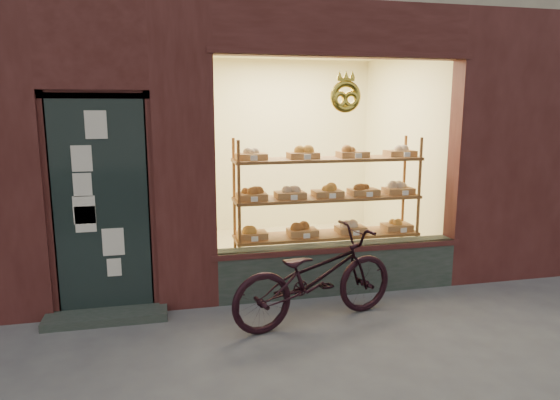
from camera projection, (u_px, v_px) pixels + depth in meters
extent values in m
cube|color=#212E26|center=(338.00, 268.00, 5.56)|extent=(2.70, 0.25, 0.55)
cube|color=black|center=(102.00, 206.00, 4.81)|extent=(0.90, 0.04, 2.15)
cube|color=#212E26|center=(107.00, 316.00, 4.85)|extent=(1.15, 0.35, 0.08)
torus|color=yellow|center=(346.00, 97.00, 5.12)|extent=(0.33, 0.07, 0.33)
cube|color=brown|center=(326.00, 275.00, 6.01)|extent=(2.20, 0.45, 0.04)
cube|color=brown|center=(327.00, 235.00, 5.92)|extent=(2.20, 0.45, 0.03)
cube|color=brown|center=(327.00, 198.00, 5.84)|extent=(2.20, 0.45, 0.04)
cube|color=brown|center=(328.00, 159.00, 5.75)|extent=(2.20, 0.45, 0.04)
cylinder|color=brown|center=(239.00, 218.00, 5.44)|extent=(0.04, 0.04, 1.70)
cylinder|color=brown|center=(418.00, 209.00, 5.91)|extent=(0.04, 0.04, 1.70)
cylinder|color=brown|center=(234.00, 211.00, 5.81)|extent=(0.04, 0.04, 1.70)
cylinder|color=brown|center=(403.00, 203.00, 6.29)|extent=(0.04, 0.04, 1.70)
cube|color=olive|center=(252.00, 235.00, 5.71)|extent=(0.34, 0.24, 0.07)
sphere|color=#A4622B|center=(252.00, 228.00, 5.69)|extent=(0.11, 0.11, 0.11)
cube|color=white|center=(255.00, 239.00, 5.53)|extent=(0.07, 0.01, 0.05)
cube|color=olive|center=(302.00, 232.00, 5.84)|extent=(0.34, 0.24, 0.07)
sphere|color=brown|center=(302.00, 225.00, 5.83)|extent=(0.11, 0.11, 0.11)
cube|color=white|center=(307.00, 236.00, 5.67)|extent=(0.08, 0.01, 0.05)
cube|color=olive|center=(351.00, 229.00, 5.98)|extent=(0.34, 0.24, 0.07)
sphere|color=#D4AE89|center=(351.00, 222.00, 5.96)|extent=(0.11, 0.11, 0.11)
cube|color=white|center=(356.00, 233.00, 5.80)|extent=(0.07, 0.01, 0.05)
cube|color=olive|center=(397.00, 227.00, 6.11)|extent=(0.34, 0.24, 0.07)
sphere|color=#A4622B|center=(397.00, 220.00, 6.09)|extent=(0.11, 0.11, 0.11)
cube|color=white|center=(404.00, 230.00, 5.93)|extent=(0.08, 0.01, 0.05)
cube|color=olive|center=(251.00, 196.00, 5.63)|extent=(0.34, 0.24, 0.07)
sphere|color=brown|center=(251.00, 189.00, 5.61)|extent=(0.11, 0.11, 0.11)
cube|color=white|center=(254.00, 199.00, 5.45)|extent=(0.07, 0.01, 0.06)
cube|color=olive|center=(290.00, 195.00, 5.73)|extent=(0.34, 0.24, 0.07)
sphere|color=#D4AE89|center=(290.00, 187.00, 5.71)|extent=(0.11, 0.11, 0.11)
cube|color=white|center=(294.00, 198.00, 5.55)|extent=(0.07, 0.01, 0.06)
cube|color=olive|center=(327.00, 193.00, 5.83)|extent=(0.34, 0.24, 0.07)
sphere|color=#A4622B|center=(328.00, 186.00, 5.81)|extent=(0.11, 0.11, 0.11)
cube|color=white|center=(333.00, 196.00, 5.65)|extent=(0.07, 0.01, 0.06)
cube|color=olive|center=(363.00, 192.00, 5.93)|extent=(0.34, 0.24, 0.07)
sphere|color=brown|center=(364.00, 185.00, 5.91)|extent=(0.11, 0.11, 0.11)
cube|color=white|center=(370.00, 194.00, 5.75)|extent=(0.07, 0.01, 0.06)
cube|color=olive|center=(398.00, 190.00, 6.03)|extent=(0.34, 0.24, 0.07)
sphere|color=#D4AE89|center=(399.00, 184.00, 6.01)|extent=(0.11, 0.11, 0.11)
cube|color=white|center=(405.00, 193.00, 5.85)|extent=(0.08, 0.01, 0.06)
cube|color=olive|center=(251.00, 157.00, 5.55)|extent=(0.34, 0.24, 0.07)
sphere|color=#D4AE89|center=(251.00, 149.00, 5.53)|extent=(0.11, 0.11, 0.11)
cube|color=white|center=(254.00, 158.00, 5.37)|extent=(0.07, 0.01, 0.06)
cube|color=olive|center=(303.00, 155.00, 5.68)|extent=(0.34, 0.24, 0.07)
sphere|color=#A4622B|center=(303.00, 148.00, 5.66)|extent=(0.11, 0.11, 0.11)
cube|color=white|center=(308.00, 157.00, 5.50)|extent=(0.08, 0.01, 0.06)
cube|color=olive|center=(353.00, 154.00, 5.81)|extent=(0.34, 0.24, 0.07)
sphere|color=brown|center=(353.00, 147.00, 5.80)|extent=(0.11, 0.11, 0.11)
cube|color=white|center=(359.00, 156.00, 5.63)|extent=(0.07, 0.01, 0.06)
cube|color=olive|center=(400.00, 153.00, 5.94)|extent=(0.34, 0.24, 0.07)
sphere|color=#D4AE89|center=(400.00, 146.00, 5.93)|extent=(0.11, 0.11, 0.11)
cube|color=white|center=(407.00, 155.00, 5.77)|extent=(0.08, 0.01, 0.06)
imported|color=black|center=(315.00, 277.00, 4.75)|extent=(1.82, 1.01, 0.91)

